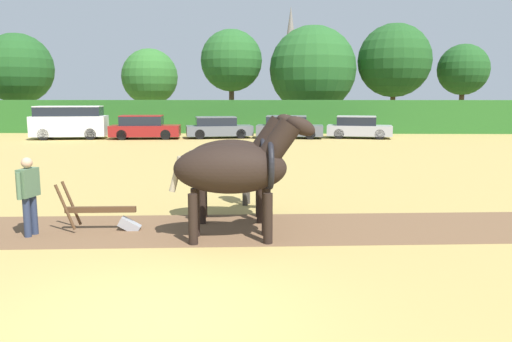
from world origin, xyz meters
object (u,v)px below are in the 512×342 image
Objects in this scene: tree_left at (150,77)px; parked_van at (70,122)px; farmer_at_plow at (29,191)px; tree_center_left at (231,61)px; parked_car_center_left at (218,128)px; draft_horse_lead_right at (236,160)px; tree_center_right at (394,61)px; parked_car_left at (144,128)px; farmer_beside_team at (246,170)px; tree_center at (313,69)px; tree_far_left at (18,69)px; parked_car_center at (289,127)px; tree_right at (463,70)px; draft_horse_lead_left at (236,168)px; church_spire at (290,60)px; plow at (107,215)px; parked_car_center_right at (358,127)px.

parked_van is at bearing -99.35° from tree_left.
tree_center_left is at bearing 98.83° from farmer_at_plow.
tree_left is 1.51× the size of parked_car_center_left.
draft_horse_lead_right reaches higher than parked_van.
tree_center_right is at bearing -1.28° from tree_left.
farmer_beside_team is at bearing -74.32° from parked_car_left.
farmer_at_plow is (-15.76, -35.35, -4.93)m from tree_center_right.
tree_center is at bearing 27.24° from parked_van.
parked_car_center is at bearing -24.96° from tree_far_left.
tree_center_right is 16.14m from parked_car_center.
tree_far_left reaches higher than tree_right.
tree_far_left is at bearing 118.02° from draft_horse_lead_left.
tree_center is at bearing -4.18° from tree_left.
tree_left is 25.63m from church_spire.
plow is at bearing -75.26° from parked_van.
tree_center_left is 13.26m from parked_car_left.
parked_car_left is 4.83m from parked_car_center_left.
tree_center is 3.21× the size of draft_horse_lead_right.
parked_car_center_left is at bearing 3.97° from parked_car_left.
farmer_beside_team is at bearing -97.81° from tree_center.
tree_far_left is 26.22m from parked_car_center.
parked_car_left is (-7.45, 21.34, -0.63)m from draft_horse_lead_right.
parked_car_left is 1.03× the size of parked_car_center.
tree_center_left is 1.90× the size of parked_car_center_right.
draft_horse_lead_left is 23.87m from parked_car_center_left.
tree_left is 0.79× the size of tree_center.
tree_left is 14.87m from parked_car_center_left.
tree_far_left is 39.24m from tree_right.
tree_far_left is 15.49m from parked_van.
church_spire reaches higher than parked_car_center_left.
parked_van is (-2.19, -13.29, -3.36)m from tree_left.
parked_car_center_right is at bearing 64.27° from plow.
parked_van is at bearing 137.01° from farmer_beside_team.
tree_left is 4.38× the size of farmer_at_plow.
draft_horse_lead_right is at bearing 16.18° from plow.
parked_car_left is (2.66, -13.10, -3.73)m from tree_left.
tree_far_left is 0.91× the size of tree_center_right.
parked_car_center is at bearing -168.64° from parked_car_center_right.
tree_center is 1.80× the size of parked_van.
farmer_beside_team is (0.14, 1.64, -0.45)m from draft_horse_lead_right.
tree_left reaches higher than parked_van.
tree_right reaches higher than parked_car_left.
tree_center_right reaches higher than draft_horse_lead_right.
parked_car_left is at bearing 177.61° from parked_car_center_left.
draft_horse_lead_right is (-4.50, -33.37, -3.69)m from tree_center.
parked_car_center is 4.62m from parked_car_center_right.
tree_far_left is at bearing -179.17° from tree_center.
church_spire reaches higher than draft_horse_lead_left.
farmer_at_plow is at bearing -100.76° from parked_car_center.
parked_car_left is at bearing 105.36° from draft_horse_lead_right.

